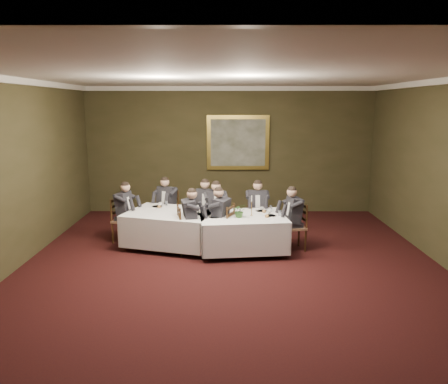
{
  "coord_description": "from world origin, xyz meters",
  "views": [
    {
      "loc": [
        -0.11,
        -7.2,
        3.01
      ],
      "look_at": [
        -0.14,
        2.07,
        1.15
      ],
      "focal_mm": 35.0,
      "sensor_mm": 36.0,
      "label": 1
    }
  ],
  "objects_px": {
    "table_second": "(171,226)",
    "chair_sec_backleft": "(168,221)",
    "table_main": "(242,230)",
    "chair_main_backleft": "(216,227)",
    "diner_sec_backright": "(207,214)",
    "centerpiece": "(240,210)",
    "candlestick": "(252,208)",
    "diner_main_backright": "(257,216)",
    "diner_sec_endleft": "(123,219)",
    "diner_sec_backleft": "(167,212)",
    "chair_main_endright": "(295,236)",
    "chair_sec_endright": "(223,238)",
    "diner_sec_endright": "(222,227)",
    "diner_main_endright": "(294,226)",
    "chair_sec_backright": "(207,224)",
    "chair_main_endleft": "(188,240)",
    "chair_main_backright": "(257,226)",
    "painting": "(238,143)",
    "chair_sec_endleft": "(123,229)",
    "diner_main_backleft": "(216,217)",
    "diner_main_endleft": "(189,229)"
  },
  "relations": [
    {
      "from": "diner_sec_endright",
      "to": "diner_sec_endleft",
      "type": "distance_m",
      "value": 2.29
    },
    {
      "from": "diner_main_endright",
      "to": "centerpiece",
      "type": "distance_m",
      "value": 1.26
    },
    {
      "from": "table_main",
      "to": "chair_main_backleft",
      "type": "xyz_separation_m",
      "value": [
        -0.57,
        0.85,
        -0.17
      ]
    },
    {
      "from": "diner_main_endleft",
      "to": "chair_sec_endleft",
      "type": "height_order",
      "value": "diner_main_endleft"
    },
    {
      "from": "diner_sec_endright",
      "to": "candlestick",
      "type": "relative_size",
      "value": 3.09
    },
    {
      "from": "chair_main_backleft",
      "to": "candlestick",
      "type": "height_order",
      "value": "candlestick"
    },
    {
      "from": "chair_main_endleft",
      "to": "diner_main_endright",
      "type": "bearing_deg",
      "value": 83.19
    },
    {
      "from": "chair_main_endleft",
      "to": "diner_sec_endleft",
      "type": "height_order",
      "value": "diner_sec_endleft"
    },
    {
      "from": "diner_main_backleft",
      "to": "chair_main_endleft",
      "type": "relative_size",
      "value": 1.35
    },
    {
      "from": "chair_main_backleft",
      "to": "diner_main_backleft",
      "type": "xyz_separation_m",
      "value": [
        0.0,
        -0.01,
        0.23
      ]
    },
    {
      "from": "table_main",
      "to": "chair_sec_backright",
      "type": "xyz_separation_m",
      "value": [
        -0.78,
        1.1,
        -0.17
      ]
    },
    {
      "from": "diner_main_backright",
      "to": "diner_sec_endleft",
      "type": "relative_size",
      "value": 1.0
    },
    {
      "from": "painting",
      "to": "chair_main_backleft",
      "type": "bearing_deg",
      "value": -102.56
    },
    {
      "from": "chair_main_backleft",
      "to": "chair_sec_backright",
      "type": "relative_size",
      "value": 1.0
    },
    {
      "from": "diner_main_endright",
      "to": "diner_main_backleft",
      "type": "bearing_deg",
      "value": 55.15
    },
    {
      "from": "diner_sec_backleft",
      "to": "diner_sec_endright",
      "type": "distance_m",
      "value": 1.88
    },
    {
      "from": "chair_main_endright",
      "to": "painting",
      "type": "bearing_deg",
      "value": 7.03
    },
    {
      "from": "table_second",
      "to": "chair_sec_backleft",
      "type": "relative_size",
      "value": 2.14
    },
    {
      "from": "diner_sec_endleft",
      "to": "table_main",
      "type": "bearing_deg",
      "value": 88.85
    },
    {
      "from": "chair_main_endright",
      "to": "diner_sec_backright",
      "type": "relative_size",
      "value": 0.74
    },
    {
      "from": "chair_sec_backright",
      "to": "candlestick",
      "type": "height_order",
      "value": "candlestick"
    },
    {
      "from": "chair_main_backleft",
      "to": "chair_main_backright",
      "type": "xyz_separation_m",
      "value": [
        0.95,
        0.1,
        0.0
      ]
    },
    {
      "from": "chair_main_backright",
      "to": "diner_main_backright",
      "type": "xyz_separation_m",
      "value": [
        -0.0,
        -0.01,
        0.23
      ]
    },
    {
      "from": "candlestick",
      "to": "diner_main_backleft",
      "type": "bearing_deg",
      "value": 132.95
    },
    {
      "from": "chair_sec_endright",
      "to": "diner_sec_endright",
      "type": "xyz_separation_m",
      "value": [
        -0.01,
        0.0,
        0.23
      ]
    },
    {
      "from": "diner_main_backright",
      "to": "painting",
      "type": "height_order",
      "value": "painting"
    },
    {
      "from": "diner_main_backleft",
      "to": "chair_main_endleft",
      "type": "bearing_deg",
      "value": 51.33
    },
    {
      "from": "diner_main_backleft",
      "to": "chair_main_endright",
      "type": "xyz_separation_m",
      "value": [
        1.68,
        -0.72,
        -0.23
      ]
    },
    {
      "from": "diner_sec_backleft",
      "to": "chair_main_endright",
      "type": "bearing_deg",
      "value": -177.8
    },
    {
      "from": "diner_main_backleft",
      "to": "diner_sec_backright",
      "type": "relative_size",
      "value": 1.0
    },
    {
      "from": "chair_sec_backright",
      "to": "chair_main_backleft",
      "type": "bearing_deg",
      "value": 149.98
    },
    {
      "from": "chair_main_backright",
      "to": "diner_sec_endleft",
      "type": "xyz_separation_m",
      "value": [
        -2.99,
        -0.3,
        0.23
      ]
    },
    {
      "from": "table_main",
      "to": "chair_main_backleft",
      "type": "height_order",
      "value": "chair_main_backleft"
    },
    {
      "from": "chair_main_backleft",
      "to": "diner_main_endleft",
      "type": "bearing_deg",
      "value": 52.15
    },
    {
      "from": "diner_main_backleft",
      "to": "chair_sec_backright",
      "type": "relative_size",
      "value": 1.35
    },
    {
      "from": "table_second",
      "to": "candlestick",
      "type": "height_order",
      "value": "candlestick"
    },
    {
      "from": "diner_sec_endright",
      "to": "chair_sec_endleft",
      "type": "distance_m",
      "value": 2.31
    },
    {
      "from": "diner_sec_backleft",
      "to": "chair_sec_endright",
      "type": "relative_size",
      "value": 1.35
    },
    {
      "from": "diner_sec_backright",
      "to": "chair_main_backleft",
      "type": "bearing_deg",
      "value": 151.8
    },
    {
      "from": "table_main",
      "to": "chair_main_endleft",
      "type": "height_order",
      "value": "chair_main_endleft"
    },
    {
      "from": "chair_sec_endleft",
      "to": "diner_sec_endleft",
      "type": "height_order",
      "value": "diner_sec_endleft"
    },
    {
      "from": "diner_main_endright",
      "to": "diner_sec_endleft",
      "type": "bearing_deg",
      "value": 70.24
    },
    {
      "from": "diner_main_endright",
      "to": "centerpiece",
      "type": "height_order",
      "value": "diner_main_endright"
    },
    {
      "from": "chair_main_backleft",
      "to": "chair_sec_backright",
      "type": "distance_m",
      "value": 0.32
    },
    {
      "from": "table_second",
      "to": "diner_main_endright",
      "type": "distance_m",
      "value": 2.63
    },
    {
      "from": "chair_main_endright",
      "to": "centerpiece",
      "type": "height_order",
      "value": "centerpiece"
    },
    {
      "from": "chair_main_endleft",
      "to": "diner_main_endleft",
      "type": "relative_size",
      "value": 0.74
    },
    {
      "from": "diner_main_backleft",
      "to": "chair_sec_endleft",
      "type": "bearing_deg",
      "value": -4.21
    },
    {
      "from": "painting",
      "to": "diner_sec_endleft",
      "type": "bearing_deg",
      "value": -133.36
    },
    {
      "from": "centerpiece",
      "to": "candlestick",
      "type": "height_order",
      "value": "candlestick"
    }
  ]
}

